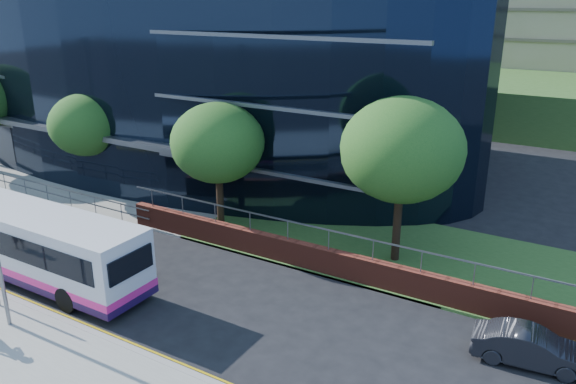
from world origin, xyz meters
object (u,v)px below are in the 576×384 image
Objects in this scene: city_bus at (36,244)px; tree_far_c at (218,143)px; parked_car at (531,347)px; tree_far_b at (86,125)px; tree_far_d at (402,150)px.

tree_far_c is at bearing 68.28° from city_bus.
parked_car is at bearing -13.99° from tree_far_c.
tree_far_b is 10.02m from tree_far_c.
parked_car is (15.42, -3.84, -3.93)m from tree_far_c.
tree_far_b is 26.04m from parked_car.
tree_far_c is 9.08m from tree_far_d.
tree_far_c reaches higher than city_bus.
tree_far_d is at bearing 36.88° from city_bus.
tree_far_b reaches higher than parked_car.
tree_far_d reaches higher than city_bus.
tree_far_c is at bearing -2.86° from tree_far_b.
tree_far_d is 2.02× the size of parked_car.
tree_far_d reaches higher than parked_car.
tree_far_c is (10.00, -0.50, 0.33)m from tree_far_b.
parked_car is at bearing 13.13° from city_bus.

